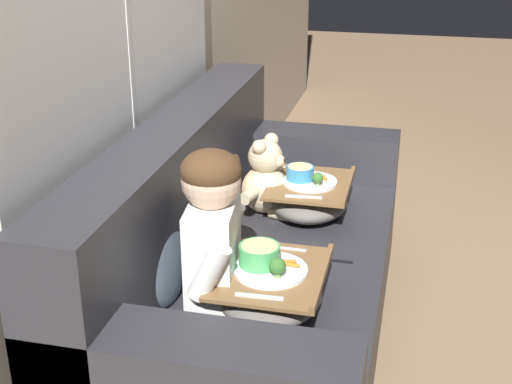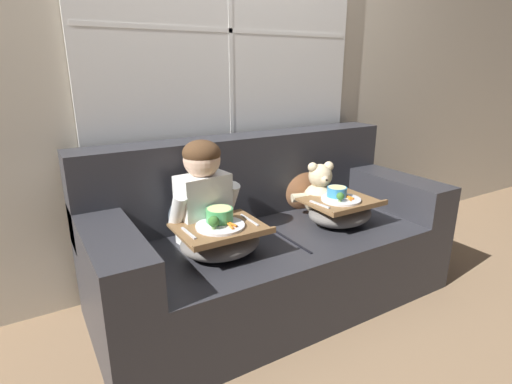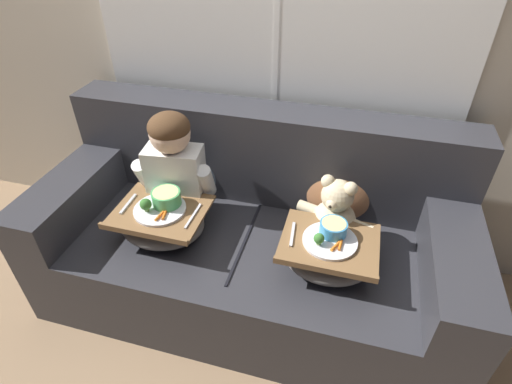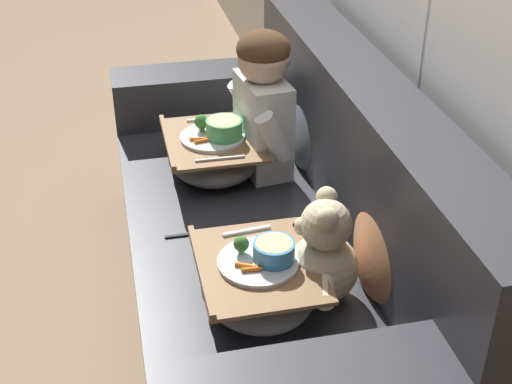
{
  "view_description": "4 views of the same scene",
  "coord_description": "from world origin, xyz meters",
  "px_view_note": "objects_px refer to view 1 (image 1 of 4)",
  "views": [
    {
      "loc": [
        -2.27,
        -0.51,
        1.64
      ],
      "look_at": [
        -0.07,
        0.01,
        0.69
      ],
      "focal_mm": 50.0,
      "sensor_mm": 36.0,
      "label": 1
    },
    {
      "loc": [
        -1.12,
        -1.68,
        1.29
      ],
      "look_at": [
        -0.14,
        -0.04,
        0.68
      ],
      "focal_mm": 28.0,
      "sensor_mm": 36.0,
      "label": 2
    },
    {
      "loc": [
        0.4,
        -1.31,
        1.69
      ],
      "look_at": [
        0.01,
        0.09,
        0.6
      ],
      "focal_mm": 28.0,
      "sensor_mm": 36.0,
      "label": 3
    },
    {
      "loc": [
        1.87,
        -0.44,
        1.73
      ],
      "look_at": [
        0.04,
        -0.04,
        0.58
      ],
      "focal_mm": 50.0,
      "sensor_mm": 36.0,
      "label": 4
    }
  ],
  "objects_px": {
    "throw_pillow_behind_child": "(160,251)",
    "teddy_bear": "(266,180)",
    "couch": "(246,274)",
    "lap_tray_child": "(270,288)",
    "lap_tray_teddy": "(309,197)",
    "throw_pillow_behind_teddy": "(224,170)",
    "child_figure": "(212,223)"
  },
  "relations": [
    {
      "from": "throw_pillow_behind_child",
      "to": "teddy_bear",
      "type": "height_order",
      "value": "throw_pillow_behind_child"
    },
    {
      "from": "couch",
      "to": "throw_pillow_behind_child",
      "type": "distance_m",
      "value": 0.5
    },
    {
      "from": "lap_tray_child",
      "to": "lap_tray_teddy",
      "type": "xyz_separation_m",
      "value": [
        0.75,
        -0.0,
        -0.0
      ]
    },
    {
      "from": "throw_pillow_behind_child",
      "to": "teddy_bear",
      "type": "xyz_separation_m",
      "value": [
        0.75,
        -0.18,
        -0.03
      ]
    },
    {
      "from": "throw_pillow_behind_teddy",
      "to": "child_figure",
      "type": "relative_size",
      "value": 0.72
    },
    {
      "from": "child_figure",
      "to": "teddy_bear",
      "type": "distance_m",
      "value": 0.77
    },
    {
      "from": "throw_pillow_behind_teddy",
      "to": "child_figure",
      "type": "xyz_separation_m",
      "value": [
        -0.75,
        -0.18,
        0.12
      ]
    },
    {
      "from": "couch",
      "to": "lap_tray_child",
      "type": "height_order",
      "value": "couch"
    },
    {
      "from": "teddy_bear",
      "to": "couch",
      "type": "bearing_deg",
      "value": -178.95
    },
    {
      "from": "throw_pillow_behind_teddy",
      "to": "lap_tray_teddy",
      "type": "height_order",
      "value": "throw_pillow_behind_teddy"
    },
    {
      "from": "child_figure",
      "to": "teddy_bear",
      "type": "height_order",
      "value": "child_figure"
    },
    {
      "from": "lap_tray_teddy",
      "to": "throw_pillow_behind_teddy",
      "type": "bearing_deg",
      "value": 89.99
    },
    {
      "from": "throw_pillow_behind_child",
      "to": "lap_tray_child",
      "type": "bearing_deg",
      "value": -89.89
    },
    {
      "from": "couch",
      "to": "teddy_bear",
      "type": "bearing_deg",
      "value": 1.05
    },
    {
      "from": "throw_pillow_behind_child",
      "to": "lap_tray_teddy",
      "type": "relative_size",
      "value": 0.94
    },
    {
      "from": "teddy_bear",
      "to": "lap_tray_teddy",
      "type": "height_order",
      "value": "teddy_bear"
    },
    {
      "from": "child_figure",
      "to": "lap_tray_child",
      "type": "xyz_separation_m",
      "value": [
        0.0,
        -0.18,
        -0.21
      ]
    },
    {
      "from": "child_figure",
      "to": "lap_tray_child",
      "type": "bearing_deg",
      "value": -89.81
    },
    {
      "from": "throw_pillow_behind_child",
      "to": "teddy_bear",
      "type": "relative_size",
      "value": 1.05
    },
    {
      "from": "child_figure",
      "to": "lap_tray_teddy",
      "type": "bearing_deg",
      "value": -13.73
    },
    {
      "from": "lap_tray_child",
      "to": "lap_tray_teddy",
      "type": "bearing_deg",
      "value": -0.04
    },
    {
      "from": "couch",
      "to": "throw_pillow_behind_teddy",
      "type": "bearing_deg",
      "value": 26.53
    },
    {
      "from": "lap_tray_teddy",
      "to": "teddy_bear",
      "type": "bearing_deg",
      "value": 90.38
    },
    {
      "from": "lap_tray_child",
      "to": "lap_tray_teddy",
      "type": "distance_m",
      "value": 0.75
    },
    {
      "from": "throw_pillow_behind_teddy",
      "to": "child_figure",
      "type": "bearing_deg",
      "value": -166.72
    },
    {
      "from": "couch",
      "to": "throw_pillow_behind_teddy",
      "type": "distance_m",
      "value": 0.5
    },
    {
      "from": "throw_pillow_behind_child",
      "to": "couch",
      "type": "bearing_deg",
      "value": -26.53
    },
    {
      "from": "throw_pillow_behind_teddy",
      "to": "couch",
      "type": "bearing_deg",
      "value": -153.47
    },
    {
      "from": "throw_pillow_behind_child",
      "to": "lap_tray_teddy",
      "type": "distance_m",
      "value": 0.84
    },
    {
      "from": "throw_pillow_behind_teddy",
      "to": "lap_tray_teddy",
      "type": "bearing_deg",
      "value": -90.01
    },
    {
      "from": "teddy_bear",
      "to": "lap_tray_teddy",
      "type": "relative_size",
      "value": 0.89
    },
    {
      "from": "throw_pillow_behind_child",
      "to": "child_figure",
      "type": "relative_size",
      "value": 0.7
    }
  ]
}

